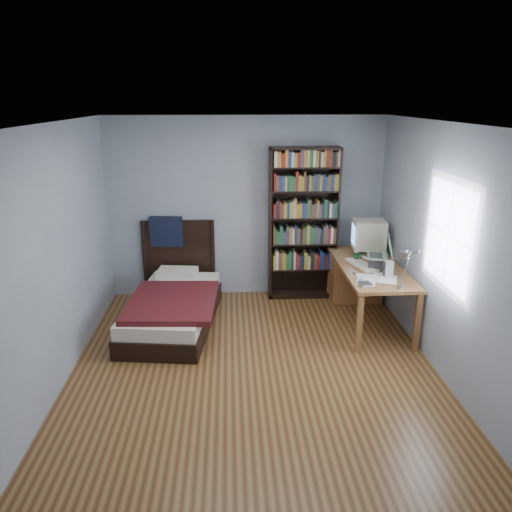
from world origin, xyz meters
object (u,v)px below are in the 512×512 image
keyboard (362,265)px  desk (359,275)px  laptop (379,260)px  bed (173,303)px  crt_monitor (368,235)px  speaker (388,269)px  soda_can (357,257)px  desk_lamp (406,259)px  bookshelf (303,224)px

keyboard → desk: bearing=61.4°
laptop → bed: bearing=176.2°
crt_monitor → desk: bearing=165.0°
speaker → soda_can: 0.63m
laptop → soda_can: (-0.20, 0.28, -0.05)m
crt_monitor → soda_can: crt_monitor is taller
crt_monitor → soda_can: 0.41m
laptop → desk_lamp: size_ratio=0.71×
speaker → soda_can: speaker is taller
desk_lamp → speaker: 0.80m
bed → desk: bearing=9.8°
bookshelf → bed: size_ratio=1.01×
desk → laptop: size_ratio=4.45×
speaker → bed: 2.66m
desk → soda_can: bearing=-112.9°
soda_can → bed: bearing=-177.3°
desk_lamp → bed: desk_lamp is taller
bookshelf → soda_can: bearing=-49.4°
crt_monitor → bed: bearing=-171.0°
laptop → bed: bed is taller
crt_monitor → speaker: crt_monitor is taller
crt_monitor → laptop: bearing=-91.2°
desk → bed: 2.50m
speaker → laptop: bearing=96.4°
laptop → soda_can: laptop is taller
laptop → keyboard: size_ratio=0.79×
soda_can → bed: 2.39m
speaker → soda_can: bearing=112.6°
crt_monitor → speaker: bearing=-89.0°
bookshelf → bed: bearing=-155.3°
crt_monitor → laptop: (-0.01, -0.57, -0.15)m
keyboard → bed: 2.40m
keyboard → bookshelf: bookshelf is taller
keyboard → speaker: (0.21, -0.38, 0.08)m
crt_monitor → soda_can: bearing=-126.1°
bookshelf → desk_lamp: bearing=-69.6°
keyboard → bookshelf: bearing=108.2°
crt_monitor → bed: (-2.54, -0.40, -0.74)m
speaker → bed: bearing=170.8°
laptop → keyboard: bearing=157.7°
soda_can → bookshelf: (-0.59, 0.69, 0.26)m
crt_monitor → desk_lamp: 1.60m
bookshelf → bed: (-1.74, -0.80, -0.80)m
keyboard → desk_lamp: bearing=-99.2°
desk → desk_lamp: bearing=-89.4°
crt_monitor → desk_lamp: desk_lamp is taller
desk → speaker: size_ratio=9.32×
keyboard → soda_can: soda_can is taller
desk_lamp → soda_can: bearing=96.6°
desk_lamp → bookshelf: 2.12m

